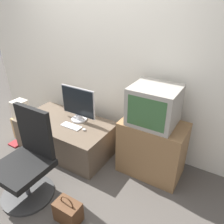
{
  "coord_description": "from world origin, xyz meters",
  "views": [
    {
      "loc": [
        1.65,
        -1.09,
        1.94
      ],
      "look_at": [
        0.42,
        0.92,
        0.69
      ],
      "focal_mm": 35.0,
      "sensor_mm": 36.0,
      "label": 1
    }
  ],
  "objects": [
    {
      "name": "office_chair",
      "position": [
        -0.03,
        -0.05,
        0.4
      ],
      "size": [
        0.56,
        0.56,
        0.98
      ],
      "color": "#333333",
      "rests_on": "ground_plane"
    },
    {
      "name": "wall_back",
      "position": [
        0.0,
        1.32,
        1.3
      ],
      "size": [
        4.4,
        0.05,
        2.6
      ],
      "color": "silver",
      "rests_on": "ground_plane"
    },
    {
      "name": "side_stand",
      "position": [
        0.96,
        0.94,
        0.34
      ],
      "size": [
        0.74,
        0.45,
        0.69
      ],
      "color": "olive",
      "rests_on": "ground_plane"
    },
    {
      "name": "crt_tv",
      "position": [
        0.93,
        0.95,
        0.9
      ],
      "size": [
        0.5,
        0.46,
        0.43
      ],
      "color": "gray",
      "rests_on": "side_stand"
    },
    {
      "name": "handbag",
      "position": [
        0.55,
        -0.11,
        0.11
      ],
      "size": [
        0.25,
        0.17,
        0.31
      ],
      "color": "#4C2D19",
      "rests_on": "ground_plane"
    },
    {
      "name": "keyboard",
      "position": [
        -0.07,
        0.7,
        0.45
      ],
      "size": [
        0.28,
        0.11,
        0.01
      ],
      "color": "white",
      "rests_on": "desk"
    },
    {
      "name": "main_monitor",
      "position": [
        -0.09,
        0.9,
        0.67
      ],
      "size": [
        0.53,
        0.21,
        0.47
      ],
      "color": "silver",
      "rests_on": "desk"
    },
    {
      "name": "cardboard_box_upper",
      "position": [
        -1.02,
        0.65,
        0.47
      ],
      "size": [
        0.19,
        0.19,
        0.26
      ],
      "color": "beige",
      "rests_on": "cardboard_box_lower"
    },
    {
      "name": "ground_plane",
      "position": [
        0.0,
        0.0,
        0.0
      ],
      "size": [
        12.0,
        12.0,
        0.0
      ],
      "primitive_type": "plane",
      "color": "#4C4742"
    },
    {
      "name": "mouse",
      "position": [
        0.13,
        0.71,
        0.46
      ],
      "size": [
        0.05,
        0.04,
        0.03
      ],
      "color": "silver",
      "rests_on": "desk"
    },
    {
      "name": "book",
      "position": [
        -0.95,
        0.41,
        0.01
      ],
      "size": [
        0.16,
        0.13,
        0.02
      ],
      "color": "maroon",
      "rests_on": "ground_plane"
    },
    {
      "name": "cardboard_box_lower",
      "position": [
        -1.02,
        0.65,
        0.17
      ],
      "size": [
        0.2,
        0.26,
        0.34
      ],
      "color": "tan",
      "rests_on": "ground_plane"
    },
    {
      "name": "desk",
      "position": [
        -0.23,
        0.76,
        0.22
      ],
      "size": [
        1.3,
        0.71,
        0.44
      ],
      "color": "brown",
      "rests_on": "ground_plane"
    }
  ]
}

